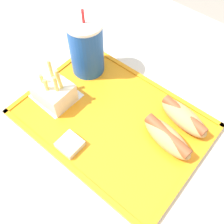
{
  "coord_description": "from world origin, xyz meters",
  "views": [
    {
      "loc": [
        0.26,
        -0.27,
        1.29
      ],
      "look_at": [
        0.03,
        0.01,
        0.75
      ],
      "focal_mm": 42.0,
      "sensor_mm": 36.0,
      "label": 1
    }
  ],
  "objects_px": {
    "hot_dog_near": "(167,137)",
    "fries_carton": "(54,92)",
    "soda_cup": "(86,47)",
    "hot_dog_far": "(184,117)",
    "sauce_cup_mayo": "(71,145)"
  },
  "relations": [
    {
      "from": "hot_dog_near",
      "to": "sauce_cup_mayo",
      "type": "height_order",
      "value": "hot_dog_near"
    },
    {
      "from": "hot_dog_near",
      "to": "fries_carton",
      "type": "height_order",
      "value": "fries_carton"
    },
    {
      "from": "hot_dog_far",
      "to": "fries_carton",
      "type": "relative_size",
      "value": 1.26
    },
    {
      "from": "hot_dog_far",
      "to": "fries_carton",
      "type": "xyz_separation_m",
      "value": [
        -0.3,
        -0.16,
        0.01
      ]
    },
    {
      "from": "sauce_cup_mayo",
      "to": "fries_carton",
      "type": "bearing_deg",
      "value": 150.91
    },
    {
      "from": "soda_cup",
      "to": "fries_carton",
      "type": "relative_size",
      "value": 1.67
    },
    {
      "from": "hot_dog_far",
      "to": "hot_dog_near",
      "type": "xyz_separation_m",
      "value": [
        0.0,
        -0.07,
        0.0
      ]
    },
    {
      "from": "hot_dog_near",
      "to": "sauce_cup_mayo",
      "type": "bearing_deg",
      "value": -136.75
    },
    {
      "from": "soda_cup",
      "to": "hot_dog_near",
      "type": "height_order",
      "value": "soda_cup"
    },
    {
      "from": "soda_cup",
      "to": "fries_carton",
      "type": "xyz_separation_m",
      "value": [
        0.01,
        -0.14,
        -0.05
      ]
    },
    {
      "from": "fries_carton",
      "to": "hot_dog_far",
      "type": "bearing_deg",
      "value": 27.56
    },
    {
      "from": "sauce_cup_mayo",
      "to": "hot_dog_far",
      "type": "bearing_deg",
      "value": 54.2
    },
    {
      "from": "hot_dog_near",
      "to": "hot_dog_far",
      "type": "bearing_deg",
      "value": 90.0
    },
    {
      "from": "hot_dog_far",
      "to": "fries_carton",
      "type": "height_order",
      "value": "fries_carton"
    },
    {
      "from": "hot_dog_near",
      "to": "fries_carton",
      "type": "xyz_separation_m",
      "value": [
        -0.3,
        -0.08,
        0.01
      ]
    }
  ]
}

